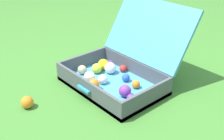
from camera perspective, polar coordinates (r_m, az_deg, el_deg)
name	(u,v)px	position (r m, az deg, el deg)	size (l,w,h in m)	color
ground_plane	(102,85)	(1.88, -2.01, -2.95)	(16.00, 16.00, 0.00)	#3D7A2D
open_suitcase	(121,67)	(1.86, 1.74, 0.56)	(0.64, 0.68, 0.49)	#4799C6
stray_ball_on_grass	(27,102)	(1.71, -16.57, -6.18)	(0.07, 0.07, 0.07)	orange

